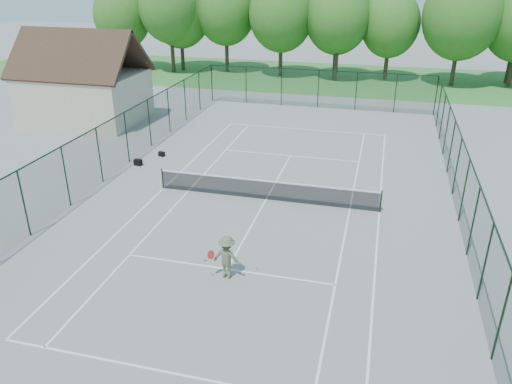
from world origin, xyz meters
TOP-DOWN VIEW (x-y plane):
  - ground at (0.00, 0.00)m, footprint 140.00×140.00m
  - grass_far at (0.00, 30.00)m, footprint 80.00×16.00m
  - court_lines at (0.00, 0.00)m, footprint 11.05×23.85m
  - tennis_net at (0.00, 0.00)m, footprint 11.08×0.08m
  - fence_enclosure at (0.00, 0.00)m, footprint 18.05×36.05m
  - utility_building at (-16.00, 10.00)m, footprint 8.60×6.27m
  - tree_line_far at (0.00, 30.00)m, footprint 39.40×6.40m
  - sports_bag_a at (-8.26, 2.66)m, footprint 0.48×0.32m
  - sports_bag_b at (-7.56, 4.38)m, footprint 0.40×0.30m
  - tennis_player at (0.15, -6.87)m, footprint 1.72×0.94m

SIDE VIEW (x-z plane):
  - ground at x=0.00m, z-range 0.00..0.00m
  - court_lines at x=0.00m, z-range 0.00..0.01m
  - grass_far at x=0.00m, z-range 0.00..0.01m
  - sports_bag_b at x=-7.56m, z-range 0.00..0.28m
  - sports_bag_a at x=-8.26m, z-range 0.00..0.36m
  - tennis_net at x=0.00m, z-range 0.03..1.13m
  - tennis_player at x=0.15m, z-range 0.00..1.69m
  - fence_enclosure at x=0.00m, z-range 0.05..3.07m
  - utility_building at x=-16.00m, z-range -0.20..6.44m
  - tree_line_far at x=0.00m, z-range 1.14..10.84m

